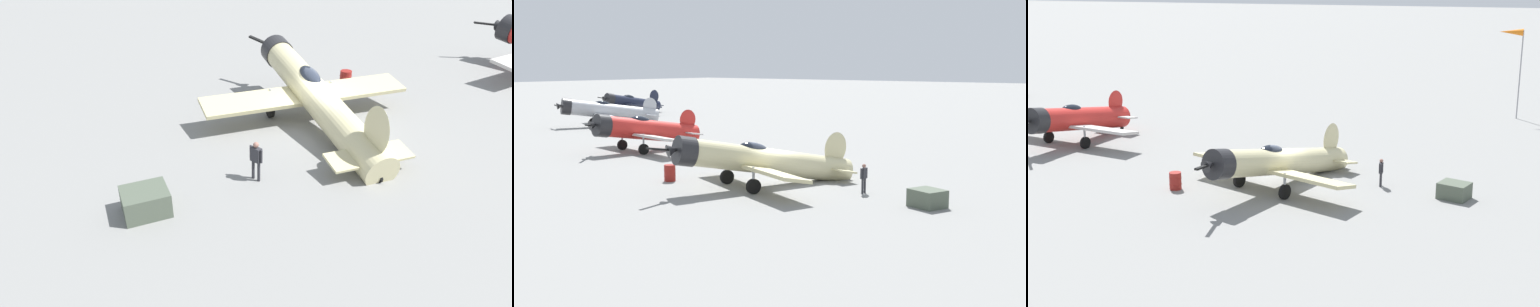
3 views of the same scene
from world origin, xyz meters
TOP-DOWN VIEW (x-y plane):
  - ground_plane at (0.00, 0.00)m, footprint 400.00×400.00m
  - airplane_foreground at (0.47, -0.19)m, footprint 12.08×10.03m
  - airplane_mid_apron at (-5.03, -16.50)m, footprint 10.26×10.53m
  - ground_crew_mechanic at (-1.41, 5.12)m, footprint 0.60×0.25m
  - equipment_crate at (-0.47, 9.13)m, footprint 1.69×1.81m
  - fuel_drum at (2.51, -5.37)m, footprint 0.68×0.68m
  - windsock_mast at (-22.72, 11.50)m, footprint 0.71×1.85m

SIDE VIEW (x-z plane):
  - ground_plane at x=0.00m, z-range 0.00..0.00m
  - equipment_crate at x=-0.47m, z-range 0.00..0.85m
  - fuel_drum at x=2.51m, z-range 0.00..0.95m
  - ground_crew_mechanic at x=-1.41m, z-range 0.16..1.72m
  - airplane_foreground at x=0.47m, z-range -0.26..3.11m
  - airplane_mid_apron at x=-5.03m, z-range 0.07..3.21m
  - windsock_mast at x=-22.72m, z-range 2.90..10.00m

